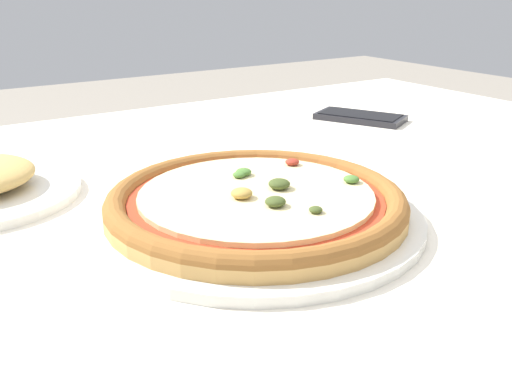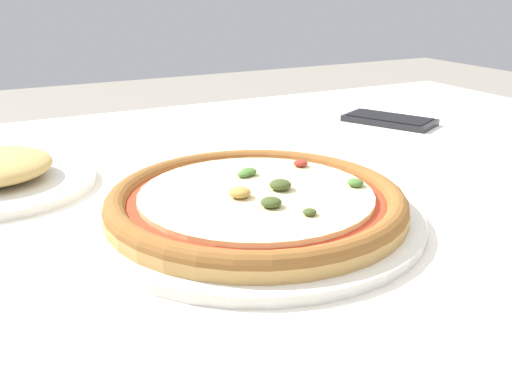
# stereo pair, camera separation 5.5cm
# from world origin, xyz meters

# --- Properties ---
(dining_table) EXTENTS (1.45, 0.93, 0.70)m
(dining_table) POSITION_xyz_m (0.00, 0.00, 0.62)
(dining_table) COLOR #997047
(dining_table) RESTS_ON ground_plane
(pizza_plate) EXTENTS (0.33, 0.33, 0.04)m
(pizza_plate) POSITION_xyz_m (-0.01, -0.08, 0.72)
(pizza_plate) COLOR white
(pizza_plate) RESTS_ON dining_table
(cell_phone) EXTENTS (0.13, 0.16, 0.01)m
(cell_phone) POSITION_xyz_m (0.37, 0.18, 0.71)
(cell_phone) COLOR #232328
(cell_phone) RESTS_ON dining_table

